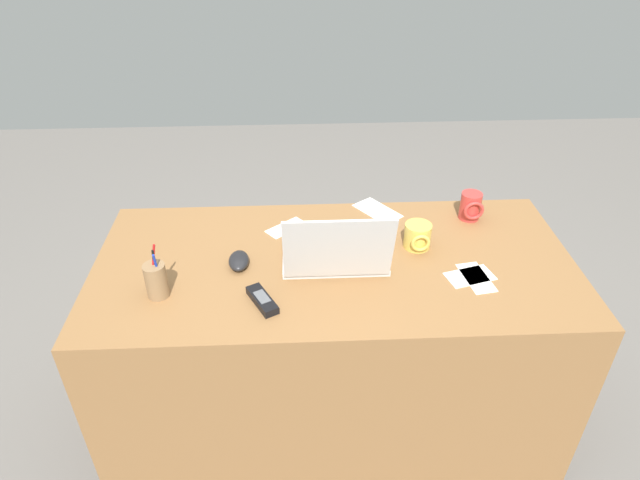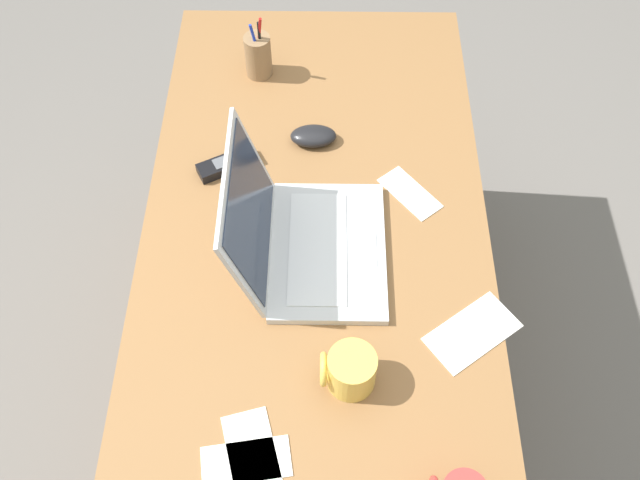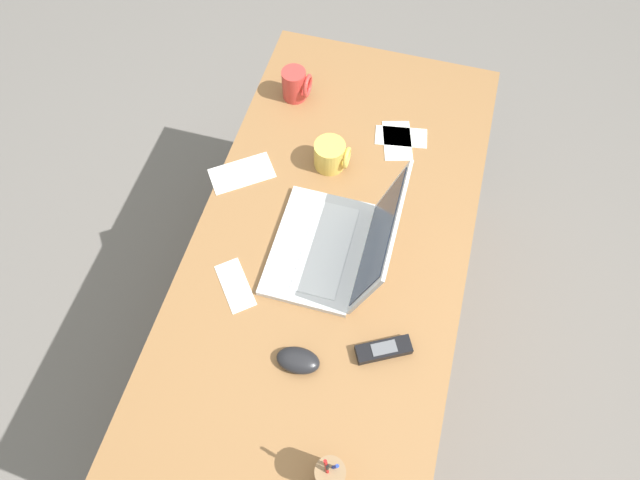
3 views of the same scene
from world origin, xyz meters
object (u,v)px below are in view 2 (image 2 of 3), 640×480
cordless_phone (227,164)px  pen_holder (258,55)px  computer_mouse (313,136)px  coffee_mug_tall (350,370)px  laptop (302,236)px

cordless_phone → pen_holder: size_ratio=0.81×
computer_mouse → pen_holder: size_ratio=0.61×
computer_mouse → coffee_mug_tall: bearing=-174.7°
computer_mouse → pen_holder: (0.23, 0.14, 0.04)m
cordless_phone → computer_mouse: bearing=-66.9°
coffee_mug_tall → cordless_phone: 0.57m
laptop → pen_holder: (0.53, 0.12, 0.00)m
pen_holder → computer_mouse: bearing=-148.8°
computer_mouse → cordless_phone: size_ratio=0.75×
computer_mouse → pen_holder: 0.27m
pen_holder → cordless_phone: bearing=170.3°
computer_mouse → cordless_phone: 0.21m
laptop → coffee_mug_tall: (-0.29, -0.09, -0.01)m
cordless_phone → laptop: bearing=-141.9°
computer_mouse → coffee_mug_tall: 0.59m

